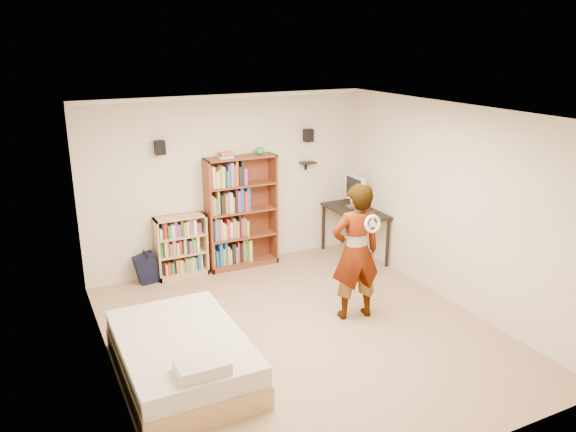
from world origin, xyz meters
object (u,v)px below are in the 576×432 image
object	(u,v)px
computer_desk	(354,234)
daybed	(182,351)
low_bookshelf	(181,246)
person	(356,252)
tall_bookshelf	(242,213)

from	to	relation	value
computer_desk	daybed	xyz separation A→B (m)	(-3.52, -2.09, -0.13)
low_bookshelf	computer_desk	size ratio (longest dim) A/B	0.78
low_bookshelf	person	size ratio (longest dim) A/B	0.53
daybed	low_bookshelf	bearing A→B (deg)	73.88
computer_desk	daybed	bearing A→B (deg)	-149.32
person	computer_desk	bearing A→B (deg)	-114.12
tall_bookshelf	person	xyz separation A→B (m)	(0.66, -2.25, 0.01)
daybed	person	size ratio (longest dim) A/B	1.09
tall_bookshelf	computer_desk	size ratio (longest dim) A/B	1.46
person	daybed	bearing A→B (deg)	16.47
low_bookshelf	tall_bookshelf	bearing A→B (deg)	-1.17
daybed	person	world-z (taller)	person
computer_desk	low_bookshelf	bearing A→B (deg)	169.43
tall_bookshelf	computer_desk	distance (m)	1.91
low_bookshelf	person	bearing A→B (deg)	-54.18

